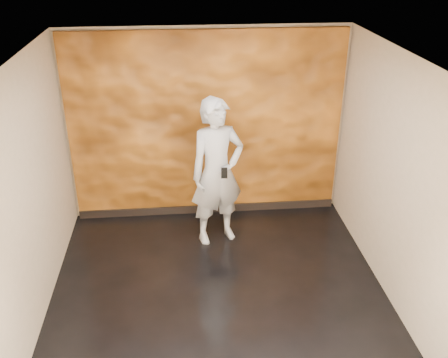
# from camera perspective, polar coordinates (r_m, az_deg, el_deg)

# --- Properties ---
(room) EXTENTS (4.02, 4.02, 2.81)m
(room) POSITION_cam_1_polar(r_m,az_deg,el_deg) (5.40, -0.66, -1.25)
(room) COLOR black
(room) RESTS_ON ground
(feature_wall) EXTENTS (3.90, 0.06, 2.75)m
(feature_wall) POSITION_cam_1_polar(r_m,az_deg,el_deg) (7.19, -1.99, 5.91)
(feature_wall) COLOR orange
(feature_wall) RESTS_ON ground
(baseboard) EXTENTS (3.90, 0.04, 0.12)m
(baseboard) POSITION_cam_1_polar(r_m,az_deg,el_deg) (7.72, -1.82, -3.39)
(baseboard) COLOR black
(baseboard) RESTS_ON ground
(man) EXTENTS (0.87, 0.70, 2.05)m
(man) POSITION_cam_1_polar(r_m,az_deg,el_deg) (6.64, -0.78, 0.76)
(man) COLOR #A0A5AF
(man) RESTS_ON ground
(phone) EXTENTS (0.08, 0.02, 0.15)m
(phone) POSITION_cam_1_polar(r_m,az_deg,el_deg) (6.34, 0.04, 0.70)
(phone) COLOR black
(phone) RESTS_ON man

